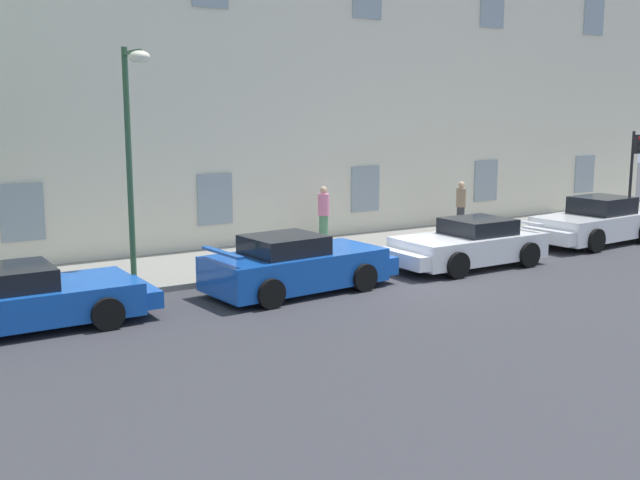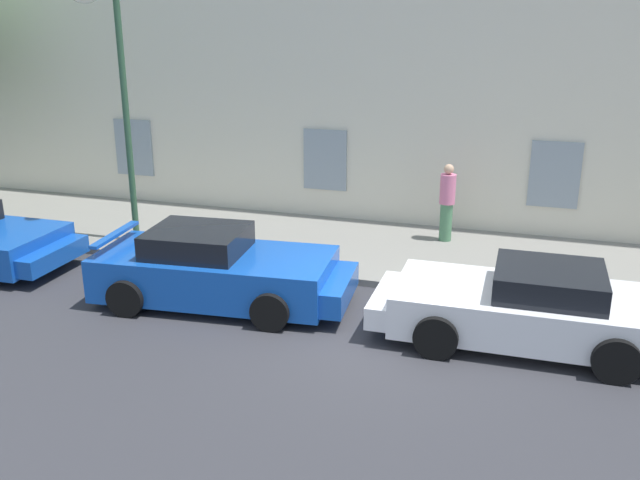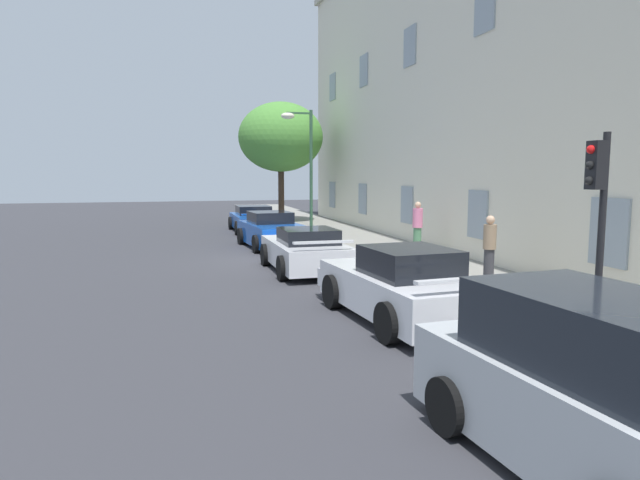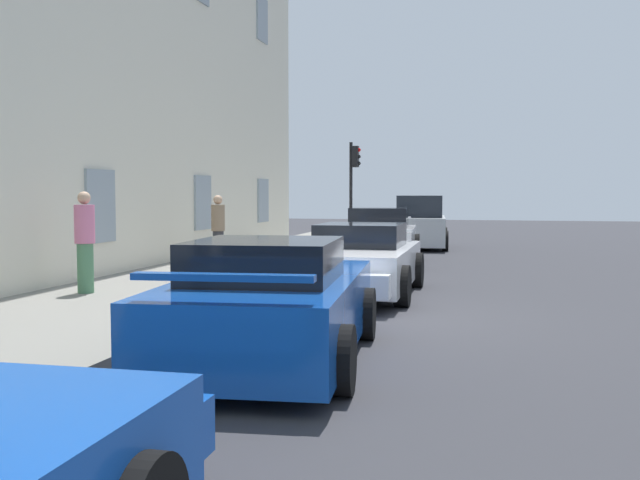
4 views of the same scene
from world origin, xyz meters
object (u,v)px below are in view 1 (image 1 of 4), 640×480
(sportscar_tail_end, at_px, (592,224))
(street_lamp, at_px, (133,122))
(pedestrian_strolling, at_px, (461,205))
(sportscar_yellow_flank, at_px, (301,266))
(sportscar_white_middle, at_px, (465,246))
(traffic_light, at_px, (634,161))
(sportscar_red_lead, at_px, (33,299))
(pedestrian_admiring, at_px, (324,214))

(sportscar_tail_end, relative_size, street_lamp, 0.87)
(pedestrian_strolling, bearing_deg, sportscar_yellow_flank, -154.81)
(sportscar_white_middle, height_order, traffic_light, traffic_light)
(sportscar_yellow_flank, xyz_separation_m, traffic_light, (14.67, 1.90, 1.80))
(sportscar_tail_end, height_order, traffic_light, traffic_light)
(sportscar_white_middle, xyz_separation_m, sportscar_tail_end, (5.82, 0.53, 0.06))
(street_lamp, bearing_deg, sportscar_red_lead, -147.71)
(sportscar_yellow_flank, xyz_separation_m, street_lamp, (-3.28, 1.90, 3.35))
(sportscar_tail_end, distance_m, pedestrian_admiring, 8.52)
(sportscar_red_lead, relative_size, sportscar_tail_end, 0.98)
(sportscar_red_lead, distance_m, traffic_light, 20.84)
(sportscar_red_lead, relative_size, pedestrian_admiring, 2.66)
(traffic_light, height_order, pedestrian_admiring, traffic_light)
(sportscar_tail_end, xyz_separation_m, pedestrian_admiring, (-7.56, 3.92, 0.39))
(traffic_light, height_order, pedestrian_strolling, traffic_light)
(traffic_light, relative_size, pedestrian_admiring, 1.88)
(sportscar_yellow_flank, xyz_separation_m, pedestrian_strolling, (8.59, 4.04, 0.40))
(sportscar_yellow_flank, height_order, sportscar_white_middle, sportscar_yellow_flank)
(sportscar_red_lead, bearing_deg, traffic_light, 4.79)
(traffic_light, bearing_deg, sportscar_white_middle, -168.75)
(sportscar_yellow_flank, xyz_separation_m, sportscar_tail_end, (10.95, 0.53, 0.04))
(sportscar_tail_end, bearing_deg, pedestrian_strolling, 123.89)
(traffic_light, distance_m, pedestrian_strolling, 6.59)
(traffic_light, relative_size, pedestrian_strolling, 1.97)
(sportscar_yellow_flank, distance_m, pedestrian_strolling, 9.51)
(sportscar_white_middle, height_order, pedestrian_strolling, pedestrian_strolling)
(street_lamp, xyz_separation_m, pedestrian_admiring, (6.68, 2.56, -2.91))
(sportscar_red_lead, xyz_separation_m, sportscar_yellow_flank, (6.02, -0.17, 0.04))
(traffic_light, height_order, street_lamp, street_lamp)
(sportscar_yellow_flank, height_order, street_lamp, street_lamp)
(sportscar_red_lead, bearing_deg, sportscar_yellow_flank, -1.61)
(sportscar_red_lead, distance_m, sportscar_yellow_flank, 6.02)
(pedestrian_strolling, bearing_deg, sportscar_white_middle, -130.60)
(sportscar_white_middle, distance_m, pedestrian_admiring, 4.80)
(pedestrian_strolling, bearing_deg, traffic_light, -19.42)
(sportscar_red_lead, bearing_deg, pedestrian_strolling, 14.85)
(pedestrian_strolling, bearing_deg, sportscar_tail_end, -56.11)
(street_lamp, height_order, pedestrian_admiring, street_lamp)
(sportscar_yellow_flank, relative_size, pedestrian_strolling, 2.83)
(sportscar_yellow_flank, bearing_deg, pedestrian_strolling, 25.19)
(sportscar_white_middle, relative_size, traffic_light, 1.37)
(sportscar_yellow_flank, distance_m, street_lamp, 5.06)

